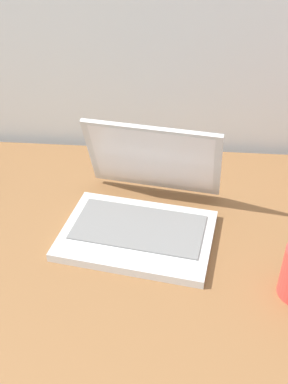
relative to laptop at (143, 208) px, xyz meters
name	(u,v)px	position (x,y,z in m)	size (l,w,h in m)	color
desk	(151,245)	(0.02, -0.05, -0.06)	(1.60, 0.76, 0.03)	brown
laptop	(143,208)	(0.00, 0.00, 0.00)	(0.35, 0.34, 0.21)	silver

